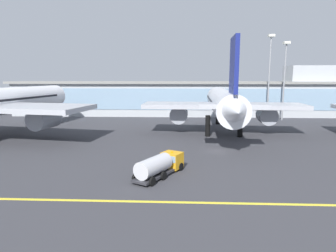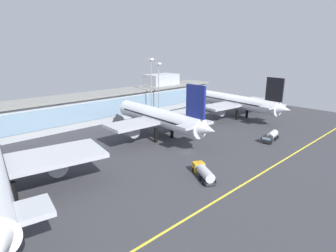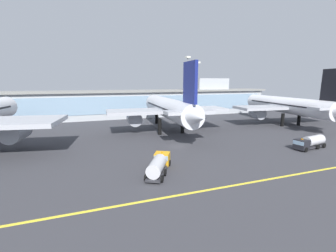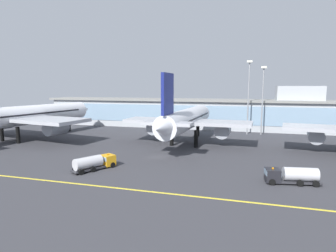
% 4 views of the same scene
% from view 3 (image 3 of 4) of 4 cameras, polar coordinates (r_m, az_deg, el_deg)
% --- Properties ---
extents(ground_plane, '(180.00, 180.00, 0.00)m').
position_cam_3_polar(ground_plane, '(54.17, 2.50, -5.16)').
color(ground_plane, '#38383D').
extents(taxiway_centreline_stripe, '(144.00, 0.50, 0.01)m').
position_cam_3_polar(taxiway_centreline_stripe, '(36.02, 16.15, -14.18)').
color(taxiway_centreline_stripe, yellow).
rests_on(taxiway_centreline_stripe, ground).
extents(terminal_building, '(129.51, 14.00, 16.81)m').
position_cam_3_polar(terminal_building, '(101.50, -7.26, 5.94)').
color(terminal_building, '#ADB2B7').
rests_on(terminal_building, ground).
extents(airliner_near_right, '(36.69, 48.42, 19.65)m').
position_cam_3_polar(airliner_near_right, '(68.61, 0.11, 4.41)').
color(airliner_near_right, black).
rests_on(airliner_near_right, ground).
extents(airliner_far_right, '(37.41, 48.80, 18.73)m').
position_cam_3_polar(airliner_far_right, '(91.45, 27.56, 4.60)').
color(airliner_far_right, black).
rests_on(airliner_far_right, ground).
extents(fuel_tanker_truck, '(6.54, 9.08, 2.90)m').
position_cam_3_polar(fuel_tanker_truck, '(38.77, -2.31, -9.48)').
color(fuel_tanker_truck, black).
rests_on(fuel_tanker_truck, ground).
extents(baggage_tug_near, '(9.31, 4.08, 2.90)m').
position_cam_3_polar(baggage_tug_near, '(61.25, 31.99, -3.49)').
color(baggage_tug_near, black).
rests_on(baggage_tug_near, ground).
extents(apron_light_mast_west, '(1.80, 1.80, 25.34)m').
position_cam_3_polar(apron_light_mast_west, '(95.95, 4.92, 11.75)').
color(apron_light_mast_west, gray).
rests_on(apron_light_mast_west, ground).
extents(apron_light_mast_centre, '(1.80, 1.80, 23.38)m').
position_cam_3_polar(apron_light_mast_centre, '(98.39, 7.32, 11.05)').
color(apron_light_mast_centre, gray).
rests_on(apron_light_mast_centre, ground).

